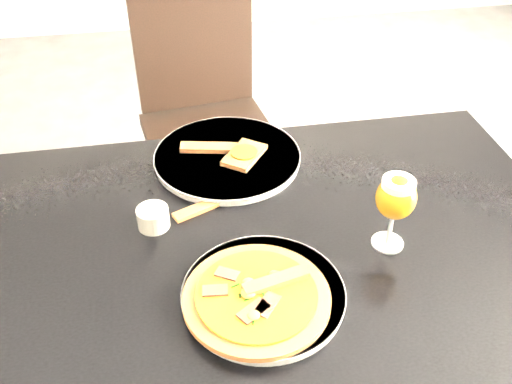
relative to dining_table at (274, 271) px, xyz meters
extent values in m
cube|color=black|center=(0.00, 0.00, 0.08)|extent=(1.20, 0.80, 0.03)
cylinder|color=black|center=(-0.54, 0.34, -0.30)|extent=(0.05, 0.05, 0.72)
cylinder|color=black|center=(0.54, 0.34, -0.30)|extent=(0.05, 0.05, 0.72)
cube|color=black|center=(-0.05, 0.83, -0.21)|extent=(0.48, 0.48, 0.04)
cylinder|color=black|center=(-0.19, 0.64, -0.44)|extent=(0.04, 0.04, 0.43)
cylinder|color=black|center=(0.15, 0.69, -0.44)|extent=(0.04, 0.04, 0.43)
cylinder|color=black|center=(-0.24, 0.98, -0.44)|extent=(0.04, 0.04, 0.43)
cylinder|color=black|center=(0.10, 1.03, -0.44)|extent=(0.04, 0.04, 0.43)
cube|color=black|center=(-0.07, 1.02, 0.04)|extent=(0.40, 0.09, 0.42)
cylinder|color=silver|center=(-0.05, -0.14, 0.10)|extent=(0.35, 0.35, 0.02)
cylinder|color=brown|center=(-0.06, -0.16, 0.11)|extent=(0.25, 0.25, 0.01)
cylinder|color=#C85510|center=(-0.06, -0.16, 0.12)|extent=(0.21, 0.21, 0.01)
cube|color=#4C2F21|center=(-0.04, -0.16, 0.12)|extent=(0.05, 0.03, 0.00)
cube|color=#4C2F21|center=(-0.06, -0.11, 0.12)|extent=(0.03, 0.05, 0.00)
cube|color=#4C2F21|center=(-0.13, -0.16, 0.12)|extent=(0.05, 0.03, 0.00)
cube|color=#4C2F21|center=(-0.06, -0.19, 0.12)|extent=(0.03, 0.05, 0.00)
ellipsoid|color=gold|center=(-0.05, -0.15, 0.13)|extent=(0.02, 0.02, 0.01)
ellipsoid|color=gold|center=(-0.07, -0.10, 0.13)|extent=(0.02, 0.02, 0.01)
ellipsoid|color=gold|center=(-0.08, -0.16, 0.13)|extent=(0.02, 0.02, 0.01)
ellipsoid|color=gold|center=(-0.09, -0.22, 0.13)|extent=(0.02, 0.02, 0.01)
ellipsoid|color=gold|center=(-0.05, -0.17, 0.13)|extent=(0.02, 0.02, 0.01)
cube|color=#1A460C|center=(-0.06, -0.15, 0.12)|extent=(0.01, 0.02, 0.00)
cube|color=#1A460C|center=(-0.08, -0.12, 0.12)|extent=(0.01, 0.02, 0.00)
cube|color=#1A460C|center=(-0.12, -0.12, 0.12)|extent=(0.02, 0.01, 0.00)
cube|color=#1A460C|center=(-0.09, -0.16, 0.12)|extent=(0.02, 0.01, 0.00)
cube|color=#1A460C|center=(-0.10, -0.20, 0.12)|extent=(0.01, 0.01, 0.00)
cube|color=#1A460C|center=(-0.06, -0.17, 0.12)|extent=(0.00, 0.02, 0.00)
cube|color=#1A460C|center=(-0.04, -0.19, 0.12)|extent=(0.01, 0.01, 0.00)
cube|color=#1A460C|center=(0.00, -0.17, 0.12)|extent=(0.02, 0.01, 0.00)
cube|color=#1A460C|center=(-0.04, -0.15, 0.12)|extent=(0.02, 0.01, 0.00)
cube|color=brown|center=(-0.03, -0.14, 0.13)|extent=(0.12, 0.05, 0.01)
cylinder|color=silver|center=(-0.06, 0.28, 0.10)|extent=(0.39, 0.39, 0.02)
cube|color=brown|center=(-0.09, 0.31, 0.11)|extent=(0.14, 0.06, 0.01)
cube|color=brown|center=(-0.02, 0.26, 0.11)|extent=(0.12, 0.13, 0.01)
cylinder|color=#C85510|center=(-0.02, 0.26, 0.12)|extent=(0.06, 0.06, 0.00)
cube|color=brown|center=(-0.14, 0.11, 0.09)|extent=(0.12, 0.07, 0.01)
cylinder|color=beige|center=(-0.23, 0.08, 0.11)|extent=(0.06, 0.06, 0.04)
cylinder|color=gold|center=(-0.23, 0.08, 0.13)|extent=(0.06, 0.06, 0.01)
cylinder|color=silver|center=(0.21, -0.05, 0.09)|extent=(0.06, 0.06, 0.00)
cylinder|color=silver|center=(0.21, -0.05, 0.13)|extent=(0.01, 0.01, 0.07)
ellipsoid|color=#A1650F|center=(0.21, -0.05, 0.20)|extent=(0.07, 0.07, 0.09)
cylinder|color=white|center=(0.21, -0.05, 0.24)|extent=(0.06, 0.06, 0.01)
camera|label=1|loc=(-0.17, -0.80, 0.85)|focal=40.00mm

